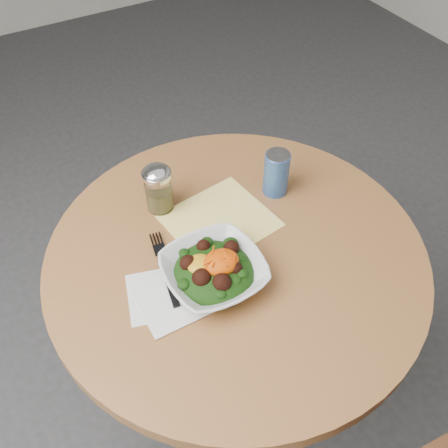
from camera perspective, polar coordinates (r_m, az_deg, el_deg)
name	(u,v)px	position (r m, az deg, el deg)	size (l,w,h in m)	color
ground	(232,388)	(1.82, 0.96, -18.26)	(6.00, 6.00, 0.00)	#313234
table	(235,298)	(1.34, 1.26, -8.45)	(0.90, 0.90, 0.75)	black
cloth_napkin	(220,221)	(1.24, -0.48, 0.38)	(0.24, 0.22, 0.00)	yellow
paper_napkins	(166,298)	(1.10, -6.68, -8.38)	(0.17, 0.18, 0.00)	silver
salad_bowl	(214,271)	(1.10, -1.17, -5.37)	(0.22, 0.22, 0.08)	silver
fork	(164,265)	(1.15, -6.87, -4.72)	(0.07, 0.22, 0.00)	black
spice_shaker	(158,189)	(1.24, -7.51, 4.01)	(0.07, 0.07, 0.13)	silver
beverage_can	(276,173)	(1.28, 6.00, 5.82)	(0.06, 0.06, 0.13)	navy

